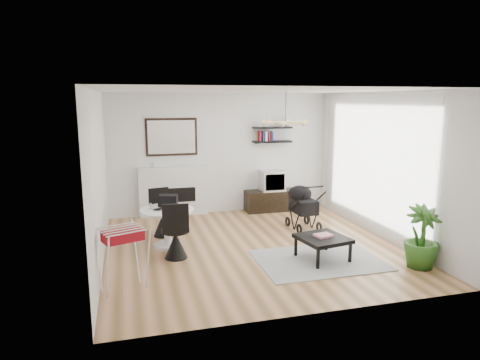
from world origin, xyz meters
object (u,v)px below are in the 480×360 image
object	(u,v)px
tv_console	(273,200)
coffee_table	(323,239)
crt_tv	(272,181)
potted_plant	(422,237)
fireplace	(173,185)
drying_rack	(123,257)
dining_table	(168,222)
stroller	(302,208)

from	to	relation	value
tv_console	coffee_table	distance (m)	3.16
crt_tv	potted_plant	distance (m)	3.98
fireplace	crt_tv	distance (m)	2.25
fireplace	drying_rack	size ratio (longest dim) A/B	2.46
coffee_table	fireplace	bearing A→B (deg)	121.48
tv_console	dining_table	world-z (taller)	dining_table
coffee_table	drying_rack	bearing A→B (deg)	-174.04
stroller	coffee_table	xyz separation A→B (m)	(-0.37, -1.70, -0.07)
stroller	potted_plant	world-z (taller)	potted_plant
fireplace	crt_tv	size ratio (longest dim) A/B	4.06
crt_tv	drying_rack	xyz separation A→B (m)	(-3.33, -3.47, -0.25)
tv_console	crt_tv	size ratio (longest dim) A/B	2.42
drying_rack	potted_plant	size ratio (longest dim) A/B	0.90
crt_tv	dining_table	world-z (taller)	crt_tv
potted_plant	dining_table	bearing A→B (deg)	152.09
stroller	crt_tv	bearing A→B (deg)	92.71
stroller	potted_plant	xyz separation A→B (m)	(0.95, -2.37, 0.08)
stroller	fireplace	bearing A→B (deg)	143.08
stroller	potted_plant	size ratio (longest dim) A/B	0.98
tv_console	dining_table	distance (m)	3.22
tv_console	potted_plant	bearing A→B (deg)	-74.39
crt_tv	potted_plant	size ratio (longest dim) A/B	0.55
drying_rack	potted_plant	distance (m)	4.44
crt_tv	dining_table	bearing A→B (deg)	-143.88
dining_table	drying_rack	size ratio (longest dim) A/B	1.07
crt_tv	potted_plant	bearing A→B (deg)	-74.01
stroller	potted_plant	distance (m)	2.56
drying_rack	coffee_table	size ratio (longest dim) A/B	1.04
crt_tv	drying_rack	distance (m)	4.82
coffee_table	potted_plant	distance (m)	1.49
stroller	coffee_table	bearing A→B (deg)	-105.20
tv_console	coffee_table	bearing A→B (deg)	-94.53
crt_tv	drying_rack	size ratio (longest dim) A/B	0.61
fireplace	crt_tv	bearing A→B (deg)	-4.11
fireplace	drying_rack	bearing A→B (deg)	-106.56
dining_table	stroller	distance (m)	2.75
drying_rack	potted_plant	world-z (taller)	potted_plant
tv_console	drying_rack	bearing A→B (deg)	-134.00
dining_table	coffee_table	distance (m)	2.67
fireplace	drying_rack	distance (m)	3.80
crt_tv	coffee_table	distance (m)	3.18
tv_console	dining_table	size ratio (longest dim) A/B	1.38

